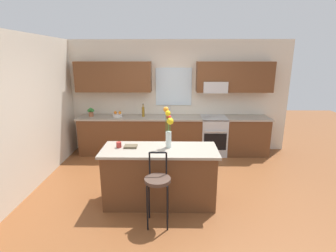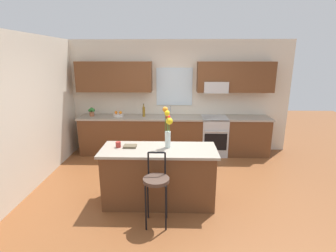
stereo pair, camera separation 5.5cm
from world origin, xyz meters
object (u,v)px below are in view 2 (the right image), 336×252
Objects in this scene: oven_range at (214,136)px; bar_stool_near at (156,183)px; flower_vase at (168,127)px; fruit_bowl_oranges at (118,115)px; mug_ceramic at (118,145)px; bottle_olive_oil at (144,111)px; potted_plant_small at (92,112)px; kitchen_island at (159,176)px; cookbook at (130,146)px.

bar_stool_near is at bearing -113.38° from oven_range.
fruit_bowl_oranges is (-1.25, 2.15, -0.30)m from flower_vase.
bar_stool_near is 0.96m from mug_ceramic.
oven_range is 2.50m from flower_vase.
bottle_olive_oil reaches higher than potted_plant_small.
kitchen_island is 0.82m from mug_ceramic.
cookbook is at bearing 125.84° from bar_stool_near.
fruit_bowl_oranges is (-2.30, 0.02, 0.50)m from oven_range.
potted_plant_small reaches higher than kitchen_island.
mug_ceramic is 0.42× the size of potted_plant_small.
oven_range is 2.74m from cookbook.
cookbook is (-0.60, -0.01, -0.33)m from flower_vase.
bar_stool_near is 3.35× the size of bottle_olive_oil.
bottle_olive_oil reaches higher than mug_ceramic.
bar_stool_near is at bearing -102.34° from flower_vase.
bar_stool_near is 1.60× the size of flower_vase.
bar_stool_near is 0.91m from flower_vase.
oven_range is 1.42× the size of flower_vase.
fruit_bowl_oranges is (-1.11, 2.79, 0.33)m from bar_stool_near.
flower_vase is 2.09× the size of bottle_olive_oil.
fruit_bowl_oranges is at bearing 116.57° from kitchen_island.
fruit_bowl_oranges is 0.77× the size of bottle_olive_oil.
potted_plant_small is (-1.75, 2.21, 0.57)m from kitchen_island.
kitchen_island is 0.81m from flower_vase.
potted_plant_small reaches higher than mug_ceramic.
fruit_bowl_oranges is at bearing 120.14° from flower_vase.
mug_ceramic is at bearing -62.91° from potted_plant_small.
potted_plant_small reaches higher than oven_range.
mug_ceramic is 2.43m from potted_plant_small.
mug_ceramic is 2.21m from fruit_bowl_oranges.
flower_vase is 7.22× the size of mug_ceramic.
flower_vase is 0.68m from cookbook.
potted_plant_small is (-1.11, 2.16, 0.07)m from mug_ceramic.
flower_vase is at bearing -48.70° from potted_plant_small.
flower_vase is at bearing 25.30° from kitchen_island.
potted_plant_small is (-1.75, 2.79, 0.40)m from bar_stool_near.
mug_ceramic is 2.17m from bottle_olive_oil.
bottle_olive_oil is (-0.49, 2.79, 0.41)m from bar_stool_near.
potted_plant_small reaches higher than fruit_bowl_oranges.
fruit_bowl_oranges is at bearing 179.39° from oven_range.
oven_range is at bearing 61.39° from kitchen_island.
kitchen_island is 20.03× the size of mug_ceramic.
bar_stool_near is 5.21× the size of cookbook.
cookbook is at bearing -179.47° from flower_vase.
mug_ceramic is (-0.64, 0.63, 0.33)m from bar_stool_near.
mug_ceramic is at bearing -130.67° from oven_range.
bar_stool_near is at bearing -68.34° from fruit_bowl_oranges.
potted_plant_small is (-2.94, 0.02, 0.57)m from oven_range.
bar_stool_near reaches higher than kitchen_island.
flower_vase is at bearing 0.53° from cookbook.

